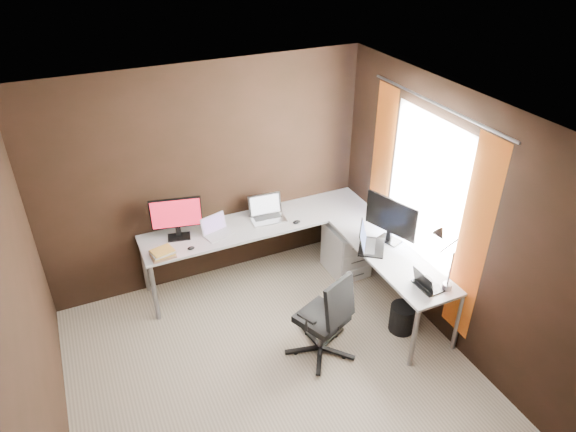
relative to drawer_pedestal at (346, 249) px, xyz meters
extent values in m
cube|color=#BEAE94|center=(-1.43, -1.15, -0.30)|extent=(3.60, 3.60, 0.00)
cube|color=white|center=(-1.43, -1.15, 2.20)|extent=(3.60, 3.60, 0.00)
cube|color=black|center=(-1.43, 0.65, 0.95)|extent=(3.60, 0.00, 2.50)
cube|color=black|center=(-3.23, -1.15, 0.95)|extent=(0.00, 3.60, 2.50)
cube|color=black|center=(0.37, -1.15, 0.95)|extent=(0.00, 3.60, 2.50)
cube|color=white|center=(0.36, -0.80, 1.15)|extent=(0.00, 1.00, 1.30)
cube|color=orange|center=(0.32, -1.53, 0.95)|extent=(0.01, 0.35, 2.00)
cube|color=orange|center=(0.32, -0.08, 0.95)|extent=(0.01, 0.35, 2.00)
cylinder|color=slate|center=(0.32, -0.80, 1.98)|extent=(0.02, 1.90, 0.02)
cube|color=silver|center=(-0.96, 0.35, 0.41)|extent=(2.65, 0.60, 0.03)
cube|color=silver|center=(0.07, -0.78, 0.41)|extent=(0.60, 1.65, 0.03)
cylinder|color=slate|center=(-2.24, 0.09, 0.05)|extent=(0.05, 0.05, 0.70)
cylinder|color=slate|center=(-2.24, 0.61, 0.05)|extent=(0.05, 0.05, 0.70)
cylinder|color=slate|center=(-0.19, -1.56, 0.05)|extent=(0.05, 0.05, 0.70)
cylinder|color=slate|center=(0.33, -1.56, 0.05)|extent=(0.05, 0.05, 0.70)
cylinder|color=slate|center=(0.33, 0.61, 0.05)|extent=(0.05, 0.05, 0.70)
cube|color=silver|center=(0.00, 0.00, 0.00)|extent=(0.42, 0.50, 0.60)
cube|color=black|center=(-1.85, 0.42, 0.44)|extent=(0.26, 0.20, 0.01)
cube|color=black|center=(-1.85, 0.44, 0.50)|extent=(0.06, 0.04, 0.11)
cube|color=black|center=(-1.85, 0.44, 0.72)|extent=(0.53, 0.14, 0.34)
cube|color=red|center=(-1.85, 0.42, 0.72)|extent=(0.50, 0.11, 0.31)
cube|color=black|center=(0.16, -0.57, 0.44)|extent=(0.22, 0.27, 0.01)
cube|color=black|center=(0.15, -0.58, 0.50)|extent=(0.05, 0.06, 0.11)
cube|color=black|center=(0.15, -0.58, 0.74)|extent=(0.23, 0.59, 0.38)
cube|color=#1B3CA8|center=(0.16, -0.57, 0.74)|extent=(0.20, 0.56, 0.35)
cube|color=silver|center=(-1.46, 0.29, 0.44)|extent=(0.35, 0.29, 0.02)
cube|color=silver|center=(-1.48, 0.37, 0.54)|extent=(0.30, 0.14, 0.19)
cube|color=slate|center=(-1.48, 0.36, 0.54)|extent=(0.27, 0.12, 0.16)
cube|color=silver|center=(-0.84, 0.37, 0.44)|extent=(0.40, 0.30, 0.02)
cube|color=silver|center=(-0.83, 0.47, 0.56)|extent=(0.39, 0.10, 0.24)
cube|color=white|center=(-0.83, 0.46, 0.56)|extent=(0.34, 0.08, 0.20)
cube|color=black|center=(-0.08, -0.60, 0.44)|extent=(0.42, 0.45, 0.02)
cube|color=black|center=(-0.16, -0.55, 0.56)|extent=(0.27, 0.34, 0.23)
cube|color=#1B233E|center=(-0.16, -0.55, 0.56)|extent=(0.23, 0.29, 0.20)
cube|color=black|center=(0.05, -1.36, 0.44)|extent=(0.20, 0.27, 0.02)
cube|color=black|center=(-0.02, -1.36, 0.53)|extent=(0.06, 0.27, 0.17)
cube|color=#C54A61|center=(-0.01, -1.36, 0.53)|extent=(0.05, 0.24, 0.14)
cube|color=tan|center=(-2.09, 0.15, 0.44)|extent=(0.25, 0.20, 0.02)
cube|color=gold|center=(-2.09, 0.15, 0.46)|extent=(0.24, 0.20, 0.02)
cube|color=silver|center=(-2.09, 0.15, 0.48)|extent=(0.26, 0.22, 0.02)
cube|color=gold|center=(-2.09, 0.15, 0.50)|extent=(0.24, 0.21, 0.01)
ellipsoid|color=black|center=(-1.80, 0.15, 0.45)|extent=(0.09, 0.08, 0.03)
ellipsoid|color=black|center=(-0.59, 0.15, 0.45)|extent=(0.11, 0.09, 0.04)
cylinder|color=slate|center=(0.19, -1.46, 0.46)|extent=(0.09, 0.09, 0.07)
cylinder|color=slate|center=(0.19, -1.46, 0.67)|extent=(0.02, 0.02, 0.35)
cylinder|color=slate|center=(0.14, -1.43, 0.91)|extent=(0.02, 0.19, 0.26)
cone|color=slate|center=(0.09, -1.36, 1.00)|extent=(0.11, 0.14, 0.14)
cylinder|color=slate|center=(-0.88, -1.03, -0.08)|extent=(0.05, 0.05, 0.34)
cube|color=black|center=(-0.88, -1.03, 0.12)|extent=(0.54, 0.54, 0.07)
cube|color=black|center=(-0.80, -1.21, 0.43)|extent=(0.39, 0.24, 0.45)
cylinder|color=black|center=(0.02, -1.12, -0.15)|extent=(0.33, 0.33, 0.30)
camera|label=1|loc=(-2.69, -4.22, 3.50)|focal=32.00mm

